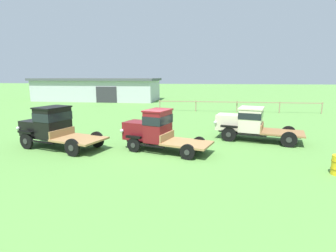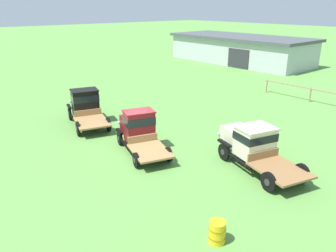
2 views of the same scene
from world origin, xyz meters
name	(u,v)px [view 2 (image 2 of 2)]	position (x,y,z in m)	size (l,w,h in m)	color
ground_plane	(139,150)	(0.00, 0.00, 0.00)	(240.00, 240.00, 0.00)	#5B9342
farm_shed	(239,49)	(-15.25, 28.16, 1.83)	(19.94, 8.44, 3.61)	#B2B7BC
vintage_truck_foreground_near	(85,105)	(-6.08, -0.05, 1.21)	(5.47, 3.24, 2.31)	black
vintage_truck_second_in_line	(139,129)	(-0.20, 0.18, 1.13)	(5.12, 3.06, 2.23)	black
vintage_truck_midrow_center	(252,144)	(5.12, 3.30, 1.13)	(5.52, 3.22, 2.07)	black
oil_drum_near_fence	(217,232)	(7.91, -2.38, 0.41)	(0.60, 0.60, 0.81)	gold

